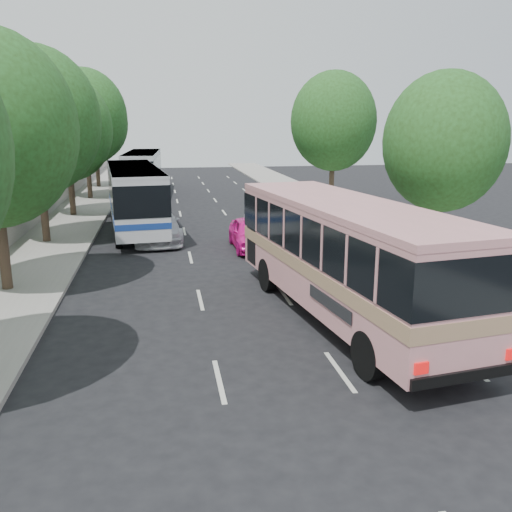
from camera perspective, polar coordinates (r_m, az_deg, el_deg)
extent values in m
plane|color=black|center=(14.92, 2.64, -9.02)|extent=(120.00, 120.00, 0.00)
cube|color=#9E998E|center=(34.34, -18.95, 3.50)|extent=(4.00, 90.00, 0.15)
cube|color=#9E998E|center=(35.81, 9.05, 4.46)|extent=(4.00, 90.00, 0.12)
cube|color=#9E998E|center=(34.55, -22.02, 4.69)|extent=(0.30, 90.00, 1.50)
cylinder|color=#38281E|center=(20.56, -25.12, 1.33)|extent=(0.36, 0.36, 3.61)
cylinder|color=#38281E|center=(28.27, -21.45, 4.97)|extent=(0.36, 0.36, 3.80)
ellipsoid|color=#234217|center=(28.00, -22.19, 13.07)|extent=(6.00, 6.00, 6.90)
sphere|color=#234217|center=(27.65, -21.71, 15.61)|extent=(3.90, 3.90, 3.90)
cylinder|color=#38281E|center=(36.08, -18.85, 6.67)|extent=(0.36, 0.36, 3.50)
ellipsoid|color=#234217|center=(35.85, -19.31, 12.51)|extent=(5.52, 5.52, 6.35)
sphere|color=#234217|center=(35.50, -18.88, 14.32)|extent=(3.59, 3.59, 3.59)
cylinder|color=#38281E|center=(43.92, -17.20, 8.27)|extent=(0.36, 0.36, 3.99)
ellipsoid|color=#234217|center=(43.76, -17.60, 13.75)|extent=(6.30, 6.30, 7.24)
sphere|color=#234217|center=(43.44, -17.23, 15.44)|extent=(4.09, 4.09, 4.09)
cylinder|color=#38281E|center=(51.88, -16.35, 8.95)|extent=(0.36, 0.36, 3.72)
ellipsoid|color=#234217|center=(51.73, -16.65, 13.27)|extent=(5.88, 5.88, 6.76)
sphere|color=#234217|center=(51.40, -16.32, 14.61)|extent=(3.82, 3.82, 3.82)
cylinder|color=#38281E|center=(24.77, 18.57, 3.41)|extent=(0.36, 0.36, 3.23)
ellipsoid|color=#234217|center=(24.43, 19.19, 11.27)|extent=(5.10, 5.10, 5.87)
sphere|color=#234217|center=(24.35, 20.57, 13.56)|extent=(3.32, 3.31, 3.31)
cylinder|color=#38281E|center=(39.49, 7.97, 8.05)|extent=(0.36, 0.36, 3.80)
ellipsoid|color=#234217|center=(39.30, 8.16, 13.86)|extent=(6.00, 6.00, 6.90)
sphere|color=#234217|center=(39.16, 8.94, 15.60)|extent=(3.90, 3.90, 3.90)
cube|color=#D2878B|center=(16.23, 9.32, 0.42)|extent=(4.31, 11.45, 2.99)
cube|color=#9E7A59|center=(16.31, 9.27, -0.77)|extent=(4.35, 11.48, 0.39)
cube|color=black|center=(16.11, 9.39, 2.31)|extent=(4.36, 11.49, 1.23)
cube|color=#D2878B|center=(15.96, 9.51, 5.34)|extent=(4.33, 11.48, 0.18)
cylinder|color=black|center=(19.11, 1.24, -1.99)|extent=(0.49, 1.20, 1.16)
cylinder|color=black|center=(20.04, 8.00, -1.37)|extent=(0.49, 1.20, 1.16)
cylinder|color=black|center=(12.96, 11.78, -10.19)|extent=(0.49, 1.20, 1.16)
cylinder|color=black|center=(14.29, 20.62, -8.49)|extent=(0.49, 1.20, 1.16)
imported|color=#EC1495|center=(25.51, -0.61, 2.39)|extent=(1.73, 4.28, 1.46)
imported|color=silver|center=(27.75, -10.52, 3.30)|extent=(2.69, 5.84, 1.65)
cube|color=silver|center=(30.37, -12.67, 6.36)|extent=(3.68, 11.84, 2.96)
cube|color=black|center=(30.32, -12.71, 7.04)|extent=(3.73, 11.88, 1.46)
cube|color=navy|center=(30.47, -12.60, 4.96)|extent=(3.72, 11.87, 0.29)
cube|color=silver|center=(30.22, -12.82, 9.01)|extent=(3.70, 11.87, 0.14)
cylinder|color=black|center=(34.18, -14.75, 4.54)|extent=(0.42, 1.09, 1.07)
cylinder|color=black|center=(34.29, -11.11, 4.76)|extent=(0.42, 1.09, 1.07)
cylinder|color=black|center=(26.54, -14.30, 1.98)|extent=(0.42, 1.09, 1.07)
cylinder|color=black|center=(26.68, -9.63, 2.27)|extent=(0.42, 1.09, 1.07)
cube|color=silver|center=(46.57, -11.82, 8.87)|extent=(2.99, 11.62, 2.93)
cube|color=black|center=(46.55, -11.84, 9.31)|extent=(3.04, 11.65, 1.44)
cube|color=navy|center=(46.64, -11.77, 7.96)|extent=(3.03, 11.64, 0.29)
cube|color=silver|center=(46.48, -11.90, 10.59)|extent=(3.01, 11.64, 0.13)
cylinder|color=black|center=(50.42, -12.65, 7.52)|extent=(0.36, 1.07, 1.06)
cylinder|color=black|center=(50.26, -10.19, 7.62)|extent=(0.36, 1.07, 1.06)
cylinder|color=black|center=(42.83, -13.57, 6.40)|extent=(0.36, 1.07, 1.06)
cylinder|color=black|center=(42.65, -10.68, 6.51)|extent=(0.36, 1.07, 1.06)
cube|color=silver|center=(25.36, -0.62, 4.20)|extent=(0.55, 0.18, 0.18)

